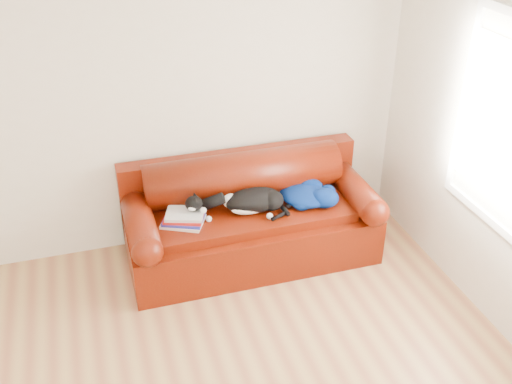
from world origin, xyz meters
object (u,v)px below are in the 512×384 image
(sofa_base, at_px, (251,233))
(cat, at_px, (253,201))
(blanket, at_px, (308,194))
(book_stack, at_px, (184,218))

(sofa_base, height_order, cat, cat)
(cat, distance_m, blanket, 0.50)
(sofa_base, bearing_deg, book_stack, -173.11)
(sofa_base, xyz_separation_m, book_stack, (-0.58, -0.07, 0.31))
(book_stack, xyz_separation_m, blanket, (1.08, 0.03, 0.02))
(sofa_base, distance_m, book_stack, 0.66)
(sofa_base, bearing_deg, blanket, -4.89)
(cat, relative_size, blanket, 1.24)
(book_stack, distance_m, blanket, 1.08)
(cat, bearing_deg, book_stack, -158.02)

